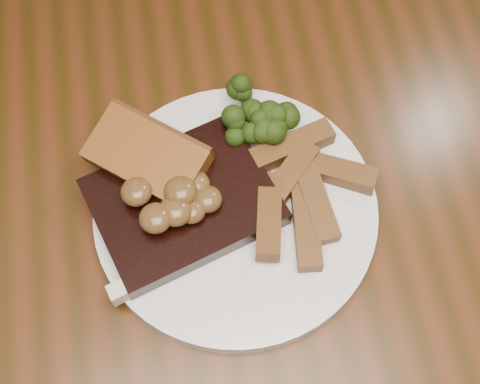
% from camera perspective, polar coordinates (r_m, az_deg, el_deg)
% --- Properties ---
extents(ground, '(4.50, 4.50, 0.00)m').
position_cam_1_polar(ground, '(1.34, -0.60, -14.45)').
color(ground, '#3E1E0E').
rests_on(ground, ground).
extents(dining_table, '(1.60, 0.90, 0.75)m').
position_cam_1_polar(dining_table, '(0.70, -1.10, -4.09)').
color(dining_table, '#44210D').
rests_on(dining_table, ground).
extents(plate, '(0.27, 0.27, 0.01)m').
position_cam_1_polar(plate, '(0.61, -0.37, -1.68)').
color(plate, silver).
rests_on(plate, dining_table).
extents(steak, '(0.18, 0.16, 0.02)m').
position_cam_1_polar(steak, '(0.59, -4.83, -0.92)').
color(steak, black).
rests_on(steak, plate).
extents(steak_bone, '(0.15, 0.06, 0.02)m').
position_cam_1_polar(steak_bone, '(0.58, -4.10, -5.73)').
color(steak_bone, beige).
rests_on(steak_bone, plate).
extents(mushroom_pile, '(0.08, 0.08, 0.03)m').
position_cam_1_polar(mushroom_pile, '(0.57, -4.99, -0.22)').
color(mushroom_pile, brown).
rests_on(mushroom_pile, steak).
extents(garlic_bread, '(0.11, 0.11, 0.02)m').
position_cam_1_polar(garlic_bread, '(0.61, -7.74, 2.12)').
color(garlic_bread, brown).
rests_on(garlic_bread, plate).
extents(potato_wedges, '(0.10, 0.10, 0.02)m').
position_cam_1_polar(potato_wedges, '(0.60, 5.43, 0.57)').
color(potato_wedges, brown).
rests_on(potato_wedges, plate).
extents(broccoli_cluster, '(0.06, 0.06, 0.04)m').
position_cam_1_polar(broccoli_cluster, '(0.62, 1.75, 6.19)').
color(broccoli_cluster, '#24390C').
rests_on(broccoli_cluster, plate).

